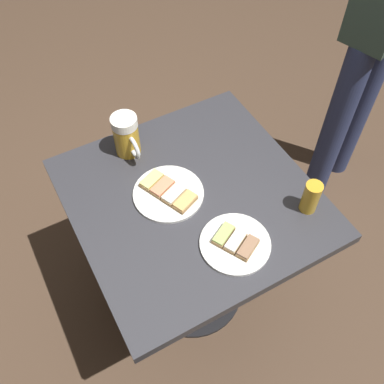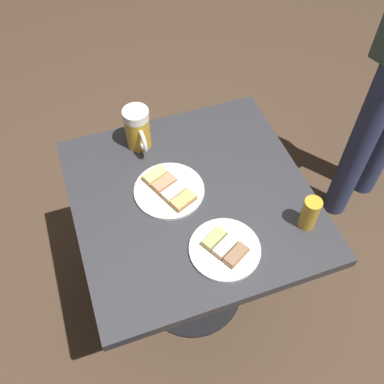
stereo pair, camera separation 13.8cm
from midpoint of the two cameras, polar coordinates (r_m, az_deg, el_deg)
The scene contains 6 objects.
ground_plane at distance 2.01m, azimuth -2.02°, elevation -12.62°, with size 6.00×6.00×0.00m, color #4C3828.
cafe_table at distance 1.52m, azimuth -2.60°, elevation -4.02°, with size 0.75×0.75×0.70m.
plate_near at distance 1.40m, azimuth -5.91°, elevation -0.26°, with size 0.23×0.23×0.03m.
plate_far at distance 1.29m, azimuth 2.58°, elevation -6.84°, with size 0.21×0.21×0.03m.
beer_mug at distance 1.49m, azimuth -11.13°, elevation 7.00°, with size 0.09×0.14×0.15m.
beer_glass_small at distance 1.36m, azimuth 12.39°, elevation -0.86°, with size 0.05×0.05×0.11m, color gold.
Camera 1 is at (-0.40, -0.73, 1.83)m, focal length 41.10 mm.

